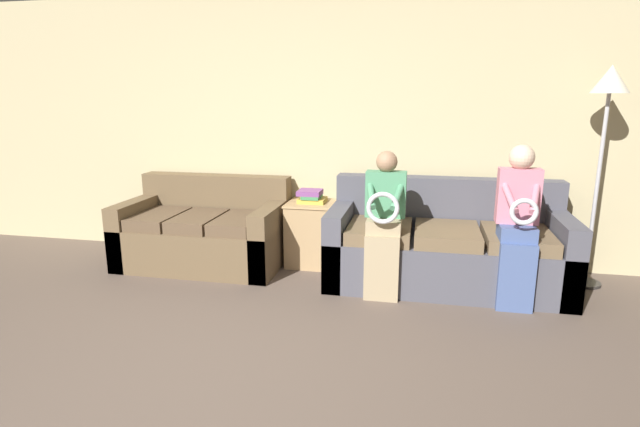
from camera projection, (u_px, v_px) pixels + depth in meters
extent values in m
cube|color=#C6B789|center=(308.00, 129.00, 4.87)|extent=(7.94, 0.06, 2.55)
cube|color=#4C4C56|center=(445.00, 261.00, 4.30)|extent=(1.99, 0.90, 0.42)
cube|color=#4C4C56|center=(446.00, 203.00, 4.53)|extent=(1.99, 0.20, 0.46)
cube|color=#4C4C56|center=(340.00, 242.00, 4.45)|extent=(0.16, 0.90, 0.65)
cube|color=#4C4C56|center=(560.00, 255.00, 4.09)|extent=(0.16, 0.90, 0.65)
cube|color=brown|center=(380.00, 231.00, 4.25)|extent=(0.52, 0.66, 0.11)
cube|color=brown|center=(447.00, 235.00, 4.14)|extent=(0.52, 0.66, 0.11)
cube|color=brown|center=(518.00, 238.00, 4.03)|extent=(0.52, 0.66, 0.11)
cube|color=brown|center=(204.00, 244.00, 4.81)|extent=(1.52, 0.89, 0.40)
cube|color=brown|center=(217.00, 196.00, 5.04)|extent=(1.52, 0.20, 0.42)
cube|color=brown|center=(140.00, 230.00, 4.92)|extent=(0.16, 0.89, 0.61)
cube|color=brown|center=(272.00, 238.00, 4.65)|extent=(0.16, 0.89, 0.61)
cube|color=brown|center=(159.00, 219.00, 4.74)|extent=(0.38, 0.65, 0.11)
cube|color=brown|center=(198.00, 221.00, 4.66)|extent=(0.38, 0.65, 0.11)
cube|color=brown|center=(239.00, 223.00, 4.58)|extent=(0.38, 0.65, 0.11)
cube|color=tan|center=(382.00, 268.00, 3.95)|extent=(0.27, 0.10, 0.53)
cube|color=tan|center=(384.00, 225.00, 4.01)|extent=(0.27, 0.28, 0.11)
cube|color=#4C8E66|center=(386.00, 194.00, 4.02)|extent=(0.32, 0.14, 0.37)
sphere|color=#A37A5B|center=(387.00, 162.00, 3.96)|extent=(0.17, 0.17, 0.17)
torus|color=silver|center=(383.00, 208.00, 3.78)|extent=(0.25, 0.04, 0.25)
cylinder|color=#4C8E66|center=(371.00, 193.00, 3.91)|extent=(0.12, 0.31, 0.21)
cylinder|color=#4C8E66|center=(398.00, 194.00, 3.87)|extent=(0.12, 0.31, 0.21)
cube|color=#475B8E|center=(516.00, 277.00, 3.75)|extent=(0.26, 0.10, 0.53)
cube|color=#475B8E|center=(517.00, 232.00, 3.81)|extent=(0.26, 0.28, 0.11)
cube|color=#D17A8E|center=(518.00, 196.00, 3.82)|extent=(0.31, 0.14, 0.42)
sphere|color=beige|center=(522.00, 157.00, 3.75)|extent=(0.19, 0.19, 0.19)
torus|color=silver|center=(524.00, 212.00, 3.58)|extent=(0.20, 0.04, 0.20)
cylinder|color=#D17A8E|center=(508.00, 195.00, 3.70)|extent=(0.13, 0.31, 0.23)
cylinder|color=#D17A8E|center=(535.00, 196.00, 3.66)|extent=(0.13, 0.31, 0.23)
cube|color=tan|center=(311.00, 233.00, 4.81)|extent=(0.42, 0.46, 0.61)
cube|color=tan|center=(311.00, 203.00, 4.74)|extent=(0.44, 0.48, 0.02)
cube|color=gold|center=(312.00, 200.00, 4.74)|extent=(0.25, 0.23, 0.04)
cube|color=#3D8451|center=(312.00, 196.00, 4.72)|extent=(0.17, 0.23, 0.03)
cube|color=#7A4284|center=(310.00, 192.00, 4.71)|extent=(0.22, 0.22, 0.04)
cylinder|color=#2D2B28|center=(584.00, 283.00, 4.33)|extent=(0.26, 0.26, 0.02)
cylinder|color=#B7B7BC|center=(596.00, 192.00, 4.14)|extent=(0.03, 0.03, 1.59)
cone|color=beige|center=(611.00, 79.00, 3.93)|extent=(0.29, 0.29, 0.22)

